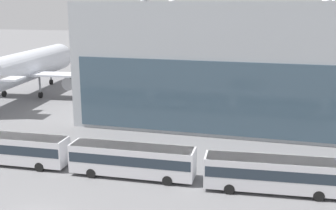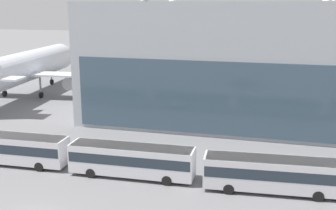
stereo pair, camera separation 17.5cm
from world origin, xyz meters
The scene contains 5 objects.
airliner_at_gate_near centered at (-27.60, 41.50, 5.46)m, with size 34.95×38.78×14.51m.
shuttle_bus_0 centered at (-8.81, 10.51, 1.93)m, with size 12.83×3.13×3.29m.
shuttle_bus_1 centered at (5.04, 10.66, 1.93)m, with size 12.82×3.09×3.29m.
shuttle_bus_2 centered at (18.90, 10.75, 1.93)m, with size 12.91×3.65×3.29m.
floodlight_mast centered at (1.43, 26.40, 15.09)m, with size 2.35×2.35×23.19m.
Camera 2 is at (19.07, -26.86, 17.23)m, focal length 45.00 mm.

